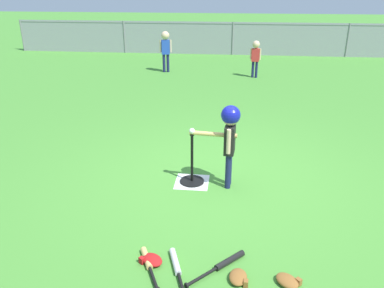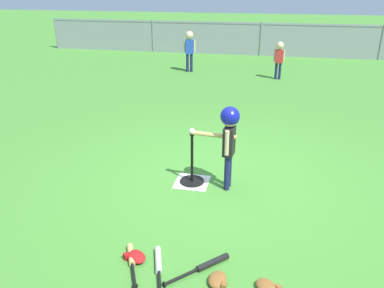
{
  "view_description": "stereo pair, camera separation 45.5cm",
  "coord_description": "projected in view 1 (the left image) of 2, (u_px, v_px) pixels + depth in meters",
  "views": [
    {
      "loc": [
        0.15,
        -4.67,
        2.46
      ],
      "look_at": [
        -0.36,
        -0.17,
        0.55
      ],
      "focal_mm": 36.13,
      "sensor_mm": 36.0,
      "label": 1
    },
    {
      "loc": [
        0.6,
        -4.6,
        2.46
      ],
      "look_at": [
        -0.36,
        -0.17,
        0.55
      ],
      "focal_mm": 36.13,
      "sensor_mm": 36.0,
      "label": 2
    }
  ],
  "objects": [
    {
      "name": "spare_bat_wood",
      "position": [
        148.0,
        262.0,
        3.62
      ],
      "size": [
        0.3,
        0.55,
        0.06
      ],
      "color": "#DBB266",
      "rests_on": "ground_plane"
    },
    {
      "name": "fielder_deep_right",
      "position": [
        166.0,
        46.0,
        11.12
      ],
      "size": [
        0.34,
        0.23,
        1.16
      ],
      "color": "#191E4C",
      "rests_on": "ground_plane"
    },
    {
      "name": "fielder_deep_center",
      "position": [
        256.0,
        54.0,
        10.5
      ],
      "size": [
        0.29,
        0.2,
        1.0
      ],
      "color": "#191E4C",
      "rests_on": "ground_plane"
    },
    {
      "name": "glove_by_plate",
      "position": [
        288.0,
        281.0,
        3.39
      ],
      "size": [
        0.27,
        0.27,
        0.07
      ],
      "color": "brown",
      "rests_on": "ground_plane"
    },
    {
      "name": "batter_child",
      "position": [
        229.0,
        130.0,
        4.74
      ],
      "size": [
        0.63,
        0.31,
        1.09
      ],
      "color": "#191E4C",
      "rests_on": "ground_plane"
    },
    {
      "name": "batting_tee",
      "position": [
        192.0,
        175.0,
        5.09
      ],
      "size": [
        0.32,
        0.32,
        0.69
      ],
      "color": "black",
      "rests_on": "ground_plane"
    },
    {
      "name": "home_plate",
      "position": [
        192.0,
        182.0,
        5.13
      ],
      "size": [
        0.44,
        0.44,
        0.01
      ],
      "primitive_type": "cube",
      "color": "white",
      "rests_on": "ground_plane"
    },
    {
      "name": "glove_near_bats",
      "position": [
        152.0,
        260.0,
        3.64
      ],
      "size": [
        0.27,
        0.26,
        0.07
      ],
      "color": "#B21919",
      "rests_on": "ground_plane"
    },
    {
      "name": "spare_bat_black",
      "position": [
        224.0,
        264.0,
        3.6
      ],
      "size": [
        0.53,
        0.54,
        0.06
      ],
      "color": "black",
      "rests_on": "ground_plane"
    },
    {
      "name": "baseball_on_tee",
      "position": [
        192.0,
        131.0,
        4.85
      ],
      "size": [
        0.07,
        0.07,
        0.07
      ],
      "primitive_type": "sphere",
      "color": "white",
      "rests_on": "batting_tee"
    },
    {
      "name": "spare_bat_silver",
      "position": [
        177.0,
        267.0,
        3.56
      ],
      "size": [
        0.28,
        0.67,
        0.06
      ],
      "color": "silver",
      "rests_on": "ground_plane"
    },
    {
      "name": "ground_plane",
      "position": [
        220.0,
        178.0,
        5.25
      ],
      "size": [
        60.0,
        60.0,
        0.0
      ],
      "primitive_type": "plane",
      "color": "#478C33"
    },
    {
      "name": "glove_tossed_aside",
      "position": [
        238.0,
        277.0,
        3.43
      ],
      "size": [
        0.18,
        0.23,
        0.07
      ],
      "color": "brown",
      "rests_on": "ground_plane"
    },
    {
      "name": "outfield_fence",
      "position": [
        233.0,
        37.0,
        13.87
      ],
      "size": [
        16.06,
        0.06,
        1.15
      ],
      "color": "slate",
      "rests_on": "ground_plane"
    }
  ]
}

